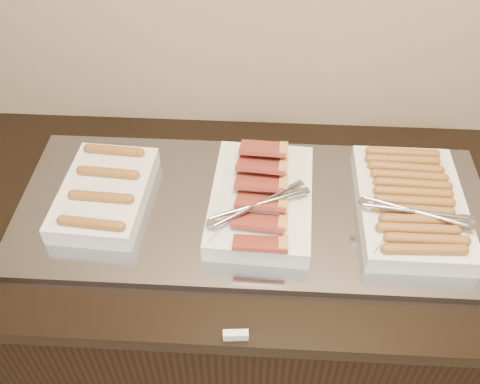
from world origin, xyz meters
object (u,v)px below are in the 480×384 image
(counter, at_px, (250,306))
(warming_tray, at_px, (254,209))
(dish_right, at_px, (411,204))
(dish_center, at_px, (261,199))
(dish_left, at_px, (105,193))

(counter, height_order, warming_tray, warming_tray)
(counter, height_order, dish_right, dish_right)
(warming_tray, height_order, dish_center, dish_center)
(counter, bearing_deg, dish_right, -0.48)
(warming_tray, relative_size, dish_right, 3.11)
(warming_tray, xyz_separation_m, dish_left, (-0.38, 0.00, 0.04))
(counter, xyz_separation_m, dish_left, (-0.38, 0.00, 0.50))
(warming_tray, bearing_deg, counter, 180.00)
(dish_center, relative_size, dish_right, 1.02)
(dish_left, height_order, dish_center, dish_center)
(dish_center, distance_m, dish_right, 0.37)
(dish_right, bearing_deg, counter, 179.84)
(dish_center, bearing_deg, warming_tray, 170.52)
(counter, distance_m, dish_right, 0.64)
(counter, relative_size, dish_center, 5.24)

